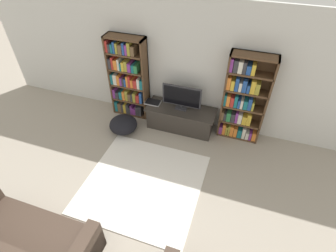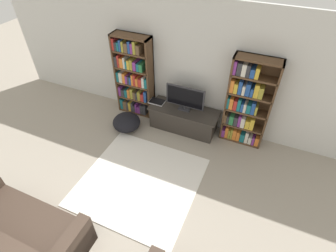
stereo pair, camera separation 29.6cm
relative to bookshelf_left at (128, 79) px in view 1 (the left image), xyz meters
name	(u,v)px [view 1 (the left image)]	position (x,y,z in m)	size (l,w,h in m)	color
wall_back	(187,66)	(1.24, 0.18, 0.42)	(8.80, 0.06, 2.60)	silver
bookshelf_left	(128,79)	(0.00, 0.00, 0.00)	(0.82, 0.30, 1.82)	#513823
bookshelf_right	(242,101)	(2.41, 0.00, -0.02)	(0.82, 0.30, 1.82)	#513823
tv_stand	(180,118)	(1.23, -0.16, -0.63)	(1.45, 0.56, 0.49)	#332D28
television	(181,97)	(1.23, -0.14, -0.10)	(0.80, 0.16, 0.53)	#2D2D33
laptop	(153,102)	(0.61, -0.14, -0.37)	(0.33, 0.23, 0.03)	#B7B7BC
area_rug	(143,183)	(1.06, -1.82, -0.87)	(1.98, 1.94, 0.02)	white
couch_left_sectional	(25,245)	(0.06, -3.44, -0.60)	(1.83, 0.85, 0.82)	#423328
beanbag_ottoman	(123,125)	(0.13, -0.67, -0.71)	(0.59, 0.59, 0.34)	black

